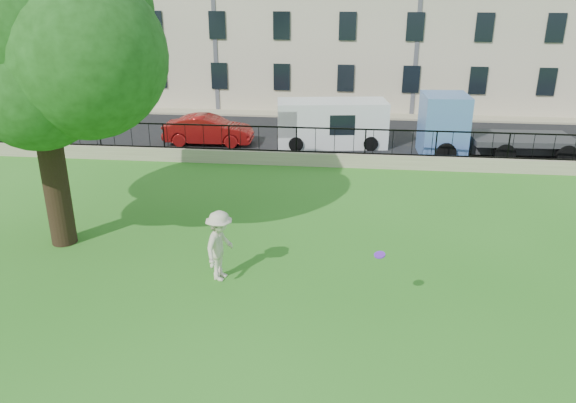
# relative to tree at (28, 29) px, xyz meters

# --- Properties ---
(ground) EXTENTS (120.00, 120.00, 0.00)m
(ground) POSITION_rel_tree_xyz_m (6.55, -3.31, -6.39)
(ground) COLOR #29741B
(ground) RESTS_ON ground
(retaining_wall) EXTENTS (50.00, 0.40, 0.60)m
(retaining_wall) POSITION_rel_tree_xyz_m (6.55, 8.69, -6.09)
(retaining_wall) COLOR gray
(retaining_wall) RESTS_ON ground
(iron_railing) EXTENTS (50.00, 0.05, 1.13)m
(iron_railing) POSITION_rel_tree_xyz_m (6.55, 8.69, -5.24)
(iron_railing) COLOR black
(iron_railing) RESTS_ON retaining_wall
(street) EXTENTS (60.00, 9.00, 0.01)m
(street) POSITION_rel_tree_xyz_m (6.55, 13.39, -6.39)
(street) COLOR black
(street) RESTS_ON ground
(sidewalk) EXTENTS (60.00, 1.40, 0.12)m
(sidewalk) POSITION_rel_tree_xyz_m (6.55, 18.59, -6.33)
(sidewalk) COLOR gray
(sidewalk) RESTS_ON ground
(tree) EXTENTS (7.90, 6.10, 9.69)m
(tree) POSITION_rel_tree_xyz_m (0.00, 0.00, 0.00)
(tree) COLOR black
(tree) RESTS_ON ground
(man) EXTENTS (1.00, 1.41, 1.98)m
(man) POSITION_rel_tree_xyz_m (5.51, -1.76, -5.40)
(man) COLOR beige
(man) RESTS_ON ground
(frisbee) EXTENTS (0.29, 0.30, 0.12)m
(frisbee) POSITION_rel_tree_xyz_m (9.67, -3.06, -4.79)
(frisbee) COLOR #6B23C8
(red_sedan) EXTENTS (4.41, 1.61, 1.45)m
(red_sedan) POSITION_rel_tree_xyz_m (1.86, 11.61, -5.67)
(red_sedan) COLOR #9F1413
(red_sedan) RESTS_ON street
(white_van) EXTENTS (5.53, 2.78, 2.23)m
(white_van) POSITION_rel_tree_xyz_m (7.96, 12.09, -5.28)
(white_van) COLOR silver
(white_van) RESTS_ON street
(blue_truck) EXTENTS (6.89, 2.71, 2.85)m
(blue_truck) POSITION_rel_tree_xyz_m (15.54, 11.09, -4.97)
(blue_truck) COLOR #557EC8
(blue_truck) RESTS_ON street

